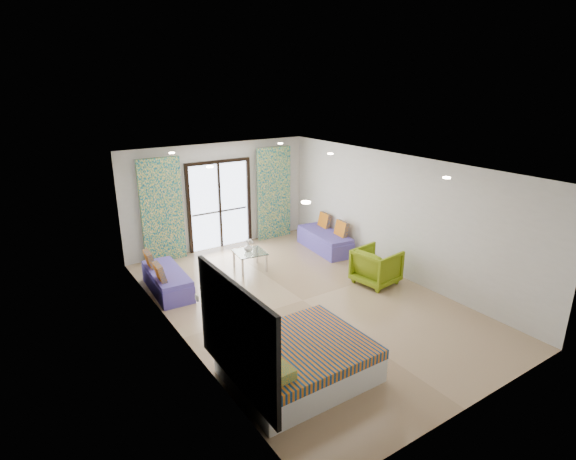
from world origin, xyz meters
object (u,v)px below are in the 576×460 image
bed (298,361)px  coffee_table (250,254)px  armchair (377,265)px  daybed_left (167,280)px  daybed_right (325,240)px

bed → coffee_table: (1.35, 3.89, 0.10)m
coffee_table → armchair: bearing=-48.2°
daybed_left → armchair: armchair is taller
bed → coffee_table: bearing=70.8°
bed → daybed_right: size_ratio=1.11×
bed → daybed_right: 5.34m
coffee_table → daybed_right: bearing=1.8°
coffee_table → bed: bearing=-109.2°
daybed_left → coffee_table: size_ratio=2.17×
armchair → coffee_table: bearing=33.9°
daybed_right → coffee_table: daybed_right is taller
daybed_left → coffee_table: (1.99, 0.05, 0.14)m
bed → armchair: armchair is taller
daybed_left → armchair: 4.42m
daybed_left → daybed_right: bearing=4.3°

